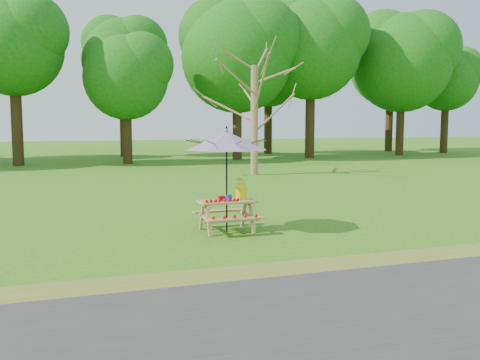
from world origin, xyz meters
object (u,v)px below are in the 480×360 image
object	(u,v)px
bare_tree	(255,19)
patio_umbrella	(227,141)
picnic_table	(227,216)
flower_bucket	(242,186)

from	to	relation	value
bare_tree	patio_umbrella	bearing A→B (deg)	-113.16
picnic_table	flower_bucket	world-z (taller)	flower_bucket
picnic_table	patio_umbrella	size ratio (longest dim) A/B	0.59
picnic_table	patio_umbrella	world-z (taller)	patio_umbrella
bare_tree	picnic_table	xyz separation A→B (m)	(-4.86, -11.36, -6.42)
bare_tree	picnic_table	world-z (taller)	bare_tree
bare_tree	patio_umbrella	world-z (taller)	bare_tree
patio_umbrella	flower_bucket	bearing A→B (deg)	16.42
bare_tree	flower_bucket	size ratio (longest dim) A/B	20.14
picnic_table	patio_umbrella	bearing A→B (deg)	84.81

